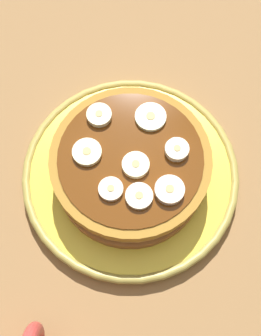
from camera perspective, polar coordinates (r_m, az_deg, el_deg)
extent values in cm
cube|color=olive|center=(55.70, 0.00, -1.73)|extent=(140.00, 140.00, 3.00)
cylinder|color=yellow|center=(53.59, 0.00, -0.91)|extent=(25.91, 25.91, 1.51)
torus|color=#A49342|center=(53.10, 0.00, -0.71)|extent=(26.19, 26.19, 1.05)
cylinder|color=#9C6130|center=(51.98, -0.01, -0.85)|extent=(17.51, 17.51, 1.53)
cylinder|color=#BA8D45|center=(50.86, 0.13, 0.65)|extent=(17.75, 17.75, 1.53)
cylinder|color=#A57329|center=(49.51, 0.22, 1.49)|extent=(18.24, 18.24, 1.53)
cylinder|color=#592B0A|center=(48.54, 0.00, 1.36)|extent=(16.27, 16.27, 0.16)
cylinder|color=#FEF2BD|center=(47.85, 0.67, 0.38)|extent=(3.02, 3.02, 0.81)
cylinder|color=tan|center=(47.44, 0.68, 0.58)|extent=(0.84, 0.84, 0.08)
cylinder|color=#F8E1BA|center=(46.97, -2.56, -2.77)|extent=(2.68, 2.68, 0.72)
cylinder|color=tan|center=(46.59, -2.58, -2.61)|extent=(0.75, 0.75, 0.08)
cylinder|color=#ECF1C0|center=(50.52, 2.61, 6.60)|extent=(3.59, 3.59, 0.61)
cylinder|color=tan|center=(50.21, 2.63, 6.78)|extent=(1.01, 1.01, 0.08)
cylinder|color=#FBF2B6|center=(48.84, -5.59, 2.37)|extent=(3.26, 3.26, 0.73)
cylinder|color=tan|center=(48.47, -5.64, 2.57)|extent=(0.91, 0.91, 0.08)
cylinder|color=#F0E6C3|center=(48.73, 6.02, 2.35)|extent=(2.68, 2.68, 0.97)
cylinder|color=tan|center=(48.26, 6.08, 2.61)|extent=(0.75, 0.75, 0.08)
cylinder|color=#F6E9C4|center=(46.67, 1.12, -3.69)|extent=(2.96, 2.96, 0.74)
cylinder|color=tan|center=(46.28, 1.13, -3.54)|extent=(0.83, 0.83, 0.08)
cylinder|color=#F1E9B7|center=(50.56, -4.08, 6.81)|extent=(2.89, 2.89, 0.85)
cylinder|color=tan|center=(50.15, -4.11, 7.07)|extent=(0.81, 0.81, 0.08)
cylinder|color=#FAE2C2|center=(46.95, 5.07, -2.88)|extent=(3.21, 3.21, 0.96)
cylinder|color=tan|center=(46.46, 5.12, -2.67)|extent=(0.90, 0.90, 0.08)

